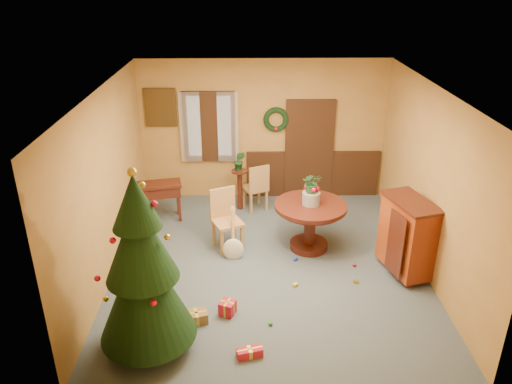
{
  "coord_description": "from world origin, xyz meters",
  "views": [
    {
      "loc": [
        -0.35,
        -7.05,
        4.51
      ],
      "look_at": [
        -0.2,
        0.4,
        1.13
      ],
      "focal_mm": 35.0,
      "sensor_mm": 36.0,
      "label": 1
    }
  ],
  "objects_px": {
    "dining_table": "(310,218)",
    "writing_desk": "(159,193)",
    "chair_near": "(226,217)",
    "christmas_tree": "(143,269)",
    "sideboard": "(407,235)"
  },
  "relations": [
    {
      "from": "chair_near",
      "to": "writing_desk",
      "type": "bearing_deg",
      "value": 141.95
    },
    {
      "from": "dining_table",
      "to": "chair_near",
      "type": "height_order",
      "value": "chair_near"
    },
    {
      "from": "chair_near",
      "to": "sideboard",
      "type": "relative_size",
      "value": 0.83
    },
    {
      "from": "writing_desk",
      "to": "dining_table",
      "type": "bearing_deg",
      "value": -22.35
    },
    {
      "from": "dining_table",
      "to": "chair_near",
      "type": "relative_size",
      "value": 1.16
    },
    {
      "from": "writing_desk",
      "to": "christmas_tree",
      "type": "bearing_deg",
      "value": -83.3
    },
    {
      "from": "dining_table",
      "to": "writing_desk",
      "type": "height_order",
      "value": "dining_table"
    },
    {
      "from": "dining_table",
      "to": "sideboard",
      "type": "distance_m",
      "value": 1.63
    },
    {
      "from": "writing_desk",
      "to": "chair_near",
      "type": "bearing_deg",
      "value": -38.05
    },
    {
      "from": "chair_near",
      "to": "writing_desk",
      "type": "distance_m",
      "value": 1.67
    },
    {
      "from": "christmas_tree",
      "to": "writing_desk",
      "type": "relative_size",
      "value": 2.69
    },
    {
      "from": "chair_near",
      "to": "christmas_tree",
      "type": "xyz_separation_m",
      "value": [
        -0.89,
        -2.57,
        0.62
      ]
    },
    {
      "from": "writing_desk",
      "to": "sideboard",
      "type": "distance_m",
      "value": 4.61
    },
    {
      "from": "christmas_tree",
      "to": "chair_near",
      "type": "bearing_deg",
      "value": 70.87
    },
    {
      "from": "sideboard",
      "to": "dining_table",
      "type": "bearing_deg",
      "value": 150.87
    }
  ]
}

